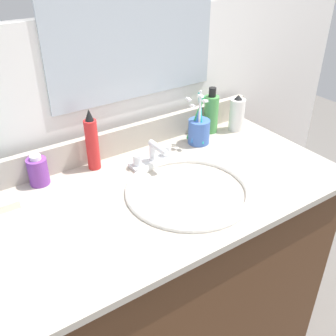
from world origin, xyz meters
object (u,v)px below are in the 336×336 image
(bottle_lotion_white, at_px, (237,114))
(soap_bar, at_px, (6,204))
(faucet, at_px, (154,156))
(cup_blue_plastic, at_px, (199,130))
(bottle_spray_red, at_px, (92,142))
(bottle_cream_purple, at_px, (38,171))
(bottle_toner_green, at_px, (211,113))

(bottle_lotion_white, distance_m, soap_bar, 0.86)
(faucet, xyz_separation_m, cup_blue_plastic, (0.21, 0.04, 0.02))
(faucet, height_order, bottle_spray_red, bottle_spray_red)
(bottle_cream_purple, distance_m, cup_blue_plastic, 0.56)
(bottle_lotion_white, bearing_deg, faucet, -173.61)
(faucet, distance_m, soap_bar, 0.46)
(bottle_toner_green, bearing_deg, bottle_cream_purple, 179.27)
(faucet, relative_size, bottle_cream_purple, 1.67)
(bottle_cream_purple, relative_size, soap_bar, 1.50)
(cup_blue_plastic, bearing_deg, bottle_cream_purple, 174.16)
(cup_blue_plastic, height_order, soap_bar, cup_blue_plastic)
(bottle_spray_red, height_order, bottle_lotion_white, bottle_spray_red)
(bottle_cream_purple, relative_size, bottle_lotion_white, 0.69)
(bottle_spray_red, xyz_separation_m, bottle_lotion_white, (0.57, -0.04, -0.03))
(bottle_cream_purple, height_order, soap_bar, bottle_cream_purple)
(faucet, height_order, cup_blue_plastic, cup_blue_plastic)
(bottle_toner_green, height_order, bottle_spray_red, bottle_spray_red)
(bottle_lotion_white, bearing_deg, soap_bar, -178.67)
(bottle_spray_red, relative_size, bottle_lotion_white, 1.45)
(cup_blue_plastic, bearing_deg, bottle_toner_green, 27.47)
(bottle_spray_red, distance_m, bottle_lotion_white, 0.57)
(bottle_cream_purple, xyz_separation_m, cup_blue_plastic, (0.56, -0.06, 0.01))
(bottle_lotion_white, bearing_deg, bottle_spray_red, 175.91)
(faucet, height_order, bottle_cream_purple, bottle_cream_purple)
(bottle_toner_green, distance_m, bottle_spray_red, 0.48)
(bottle_toner_green, bearing_deg, bottle_spray_red, 179.98)
(bottle_lotion_white, relative_size, soap_bar, 2.17)
(bottle_toner_green, relative_size, bottle_lotion_white, 1.24)
(bottle_spray_red, distance_m, soap_bar, 0.31)
(faucet, bearing_deg, bottle_cream_purple, 164.91)
(faucet, bearing_deg, bottle_spray_red, 153.46)
(bottle_spray_red, relative_size, cup_blue_plastic, 1.02)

